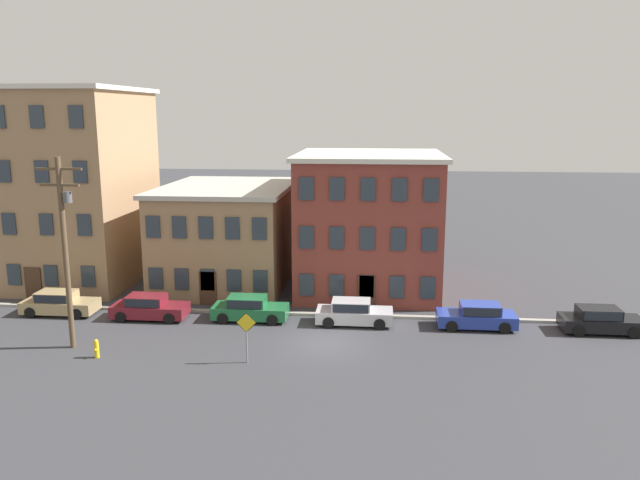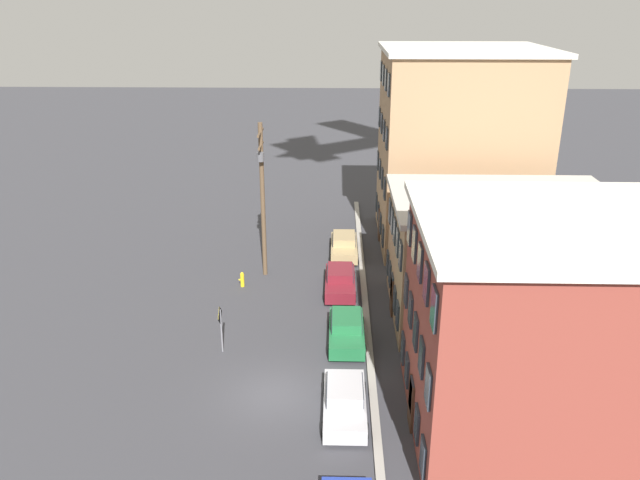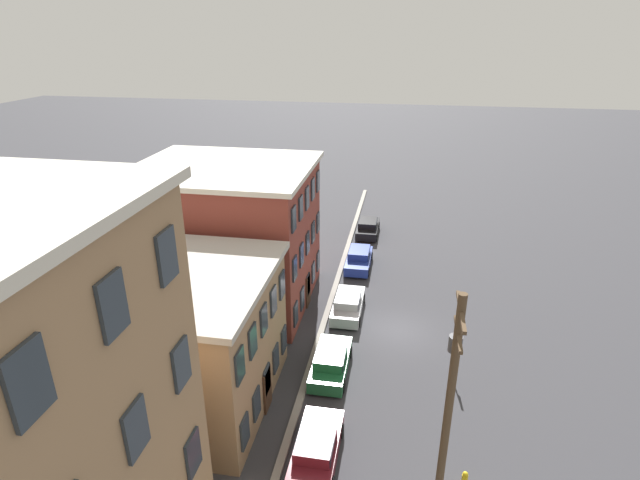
{
  "view_description": "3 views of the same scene",
  "coord_description": "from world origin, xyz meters",
  "px_view_note": "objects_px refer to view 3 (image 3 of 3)",
  "views": [
    {
      "loc": [
        2.69,
        -31.29,
        12.08
      ],
      "look_at": [
        -0.6,
        3.5,
        4.88
      ],
      "focal_mm": 35.0,
      "sensor_mm": 36.0,
      "label": 1
    },
    {
      "loc": [
        23.84,
        2.72,
        17.02
      ],
      "look_at": [
        -0.79,
        2.06,
        7.28
      ],
      "focal_mm": 35.0,
      "sensor_mm": 36.0,
      "label": 2
    },
    {
      "loc": [
        -26.52,
        0.08,
        17.14
      ],
      "look_at": [
        1.87,
        5.1,
        4.86
      ],
      "focal_mm": 28.0,
      "sensor_mm": 36.0,
      "label": 3
    }
  ],
  "objects_px": {
    "car_silver": "(348,304)",
    "car_black": "(368,227)",
    "car_green": "(331,361)",
    "car_blue": "(359,258)",
    "car_maroon": "(316,447)",
    "utility_pole": "(448,409)",
    "caution_sign": "(453,345)"
  },
  "relations": [
    {
      "from": "car_green",
      "to": "caution_sign",
      "type": "relative_size",
      "value": 1.71
    },
    {
      "from": "car_blue",
      "to": "utility_pole",
      "type": "xyz_separation_m",
      "value": [
        -21.46,
        -5.05,
        4.81
      ]
    },
    {
      "from": "car_silver",
      "to": "car_black",
      "type": "relative_size",
      "value": 1.0
    },
    {
      "from": "car_blue",
      "to": "car_maroon",
      "type": "bearing_deg",
      "value": -179.46
    },
    {
      "from": "car_maroon",
      "to": "car_green",
      "type": "height_order",
      "value": "same"
    },
    {
      "from": "car_black",
      "to": "caution_sign",
      "type": "xyz_separation_m",
      "value": [
        -18.71,
        -6.11,
        0.97
      ]
    },
    {
      "from": "car_silver",
      "to": "car_black",
      "type": "xyz_separation_m",
      "value": [
        13.76,
        -0.08,
        0.0
      ]
    },
    {
      "from": "car_green",
      "to": "car_black",
      "type": "height_order",
      "value": "same"
    },
    {
      "from": "car_green",
      "to": "car_blue",
      "type": "xyz_separation_m",
      "value": [
        13.22,
        -0.14,
        0.0
      ]
    },
    {
      "from": "car_green",
      "to": "car_blue",
      "type": "height_order",
      "value": "same"
    },
    {
      "from": "car_silver",
      "to": "caution_sign",
      "type": "distance_m",
      "value": 7.99
    },
    {
      "from": "car_maroon",
      "to": "car_green",
      "type": "bearing_deg",
      "value": 3.02
    },
    {
      "from": "car_silver",
      "to": "utility_pole",
      "type": "distance_m",
      "value": 15.99
    },
    {
      "from": "car_maroon",
      "to": "utility_pole",
      "type": "relative_size",
      "value": 0.44
    },
    {
      "from": "utility_pole",
      "to": "car_blue",
      "type": "bearing_deg",
      "value": 13.24
    },
    {
      "from": "car_maroon",
      "to": "utility_pole",
      "type": "height_order",
      "value": "utility_pole"
    },
    {
      "from": "utility_pole",
      "to": "car_maroon",
      "type": "bearing_deg",
      "value": 65.2
    },
    {
      "from": "car_blue",
      "to": "utility_pole",
      "type": "bearing_deg",
      "value": -166.76
    },
    {
      "from": "car_green",
      "to": "caution_sign",
      "type": "bearing_deg",
      "value": -79.2
    },
    {
      "from": "utility_pole",
      "to": "caution_sign",
      "type": "bearing_deg",
      "value": -7.05
    },
    {
      "from": "caution_sign",
      "to": "car_black",
      "type": "bearing_deg",
      "value": 18.09
    },
    {
      "from": "car_maroon",
      "to": "car_blue",
      "type": "bearing_deg",
      "value": 0.54
    },
    {
      "from": "car_green",
      "to": "car_silver",
      "type": "height_order",
      "value": "same"
    },
    {
      "from": "utility_pole",
      "to": "car_silver",
      "type": "bearing_deg",
      "value": 19.24
    },
    {
      "from": "car_green",
      "to": "car_maroon",
      "type": "bearing_deg",
      "value": -176.98
    },
    {
      "from": "car_green",
      "to": "utility_pole",
      "type": "height_order",
      "value": "utility_pole"
    },
    {
      "from": "car_blue",
      "to": "car_silver",
      "type": "bearing_deg",
      "value": -179.81
    },
    {
      "from": "car_blue",
      "to": "utility_pole",
      "type": "distance_m",
      "value": 22.56
    },
    {
      "from": "car_black",
      "to": "car_silver",
      "type": "bearing_deg",
      "value": 179.65
    },
    {
      "from": "caution_sign",
      "to": "utility_pole",
      "type": "height_order",
      "value": "utility_pole"
    },
    {
      "from": "utility_pole",
      "to": "car_green",
      "type": "bearing_deg",
      "value": 32.18
    },
    {
      "from": "car_maroon",
      "to": "utility_pole",
      "type": "xyz_separation_m",
      "value": [
        -2.25,
        -4.87,
        4.81
      ]
    }
  ]
}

